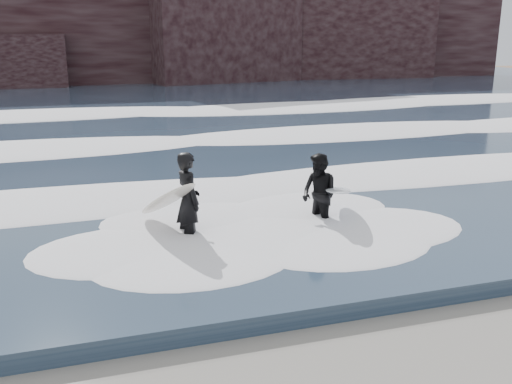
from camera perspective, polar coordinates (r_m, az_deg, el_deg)
sea at (r=33.00m, az=-13.00°, el=8.40°), size 90.00×52.00×0.30m
headland at (r=49.75m, az=-15.05°, el=16.14°), size 70.00×9.00×10.00m
foam_near at (r=13.41m, az=-5.88°, el=-0.17°), size 60.00×3.20×0.20m
foam_mid at (r=20.15m, az=-9.93°, el=5.02°), size 60.00×4.00×0.24m
foam_far at (r=29.00m, az=-12.36°, el=8.10°), size 60.00×4.80×0.30m
surfer_left at (r=10.96m, az=-7.23°, el=-0.82°), size 1.29×2.13×1.88m
surfer_right at (r=11.75m, az=6.54°, el=-0.19°), size 1.49×2.04×1.68m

